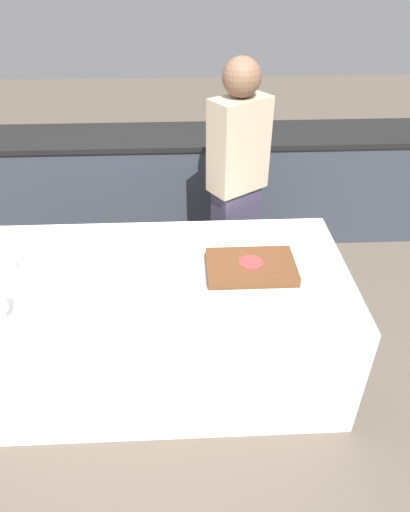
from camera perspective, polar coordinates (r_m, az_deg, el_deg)
ground_plane at (r=2.99m, az=-4.85°, el=-13.42°), size 14.00×14.00×0.00m
back_counter at (r=3.99m, az=-4.66°, el=8.76°), size 4.40×0.58×0.92m
dining_table at (r=2.72m, az=-5.24°, el=-8.26°), size 2.06×1.05×0.75m
cake at (r=2.47m, az=5.74°, el=-1.40°), size 0.52×0.35×0.07m
wine_glass at (r=2.30m, az=-24.27°, el=-5.12°), size 0.07×0.07×0.19m
side_plate_near_cake at (r=2.75m, az=5.58°, el=2.19°), size 0.19×0.19×0.00m
utensil_pile at (r=2.17m, az=-5.28°, el=-8.14°), size 0.17×0.12×0.02m
person_cutting_cake at (r=3.05m, az=4.02°, el=8.98°), size 0.41×0.37×1.68m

